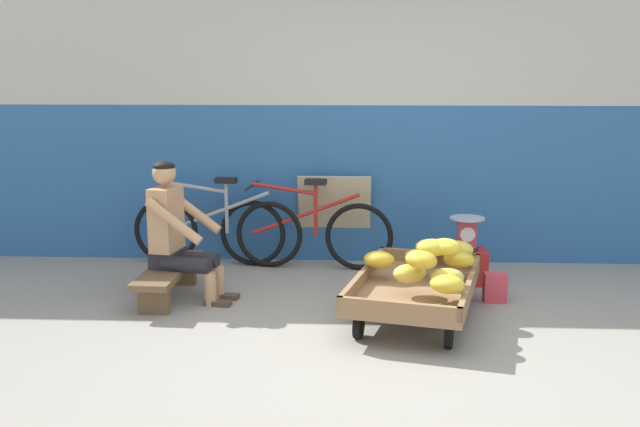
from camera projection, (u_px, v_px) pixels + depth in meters
The scene contains 12 objects.
ground_plane at pixel (382, 362), 4.66m from camera, with size 80.00×80.00×0.00m, color gray.
back_wall at pixel (375, 88), 6.92m from camera, with size 16.00×0.30×3.37m.
banana_cart at pixel (415, 289), 5.41m from camera, with size 1.16×1.60×0.36m.
banana_pile at pixel (432, 260), 5.40m from camera, with size 0.95×1.26×0.26m.
low_bench at pixel (169, 275), 5.92m from camera, with size 0.35×1.11×0.27m.
vendor_seated at pixel (177, 232), 5.83m from camera, with size 0.72×0.55×1.14m.
plastic_crate at pixel (465, 266), 6.36m from camera, with size 0.36×0.28×0.30m.
weighing_scale at pixel (467, 233), 6.29m from camera, with size 0.30×0.30×0.29m.
bicycle_near_left at pixel (217, 229), 6.89m from camera, with size 1.66×0.48×0.86m.
bicycle_far_left at pixel (305, 232), 6.80m from camera, with size 1.66×0.48×0.86m.
sign_board at pixel (334, 218), 7.03m from camera, with size 0.70×0.29×0.87m.
shopping_bag at pixel (495, 287), 5.84m from camera, with size 0.18×0.12×0.24m, color #D13D4C.
Camera 1 is at (-0.19, -4.39, 1.87)m, focal length 40.42 mm.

